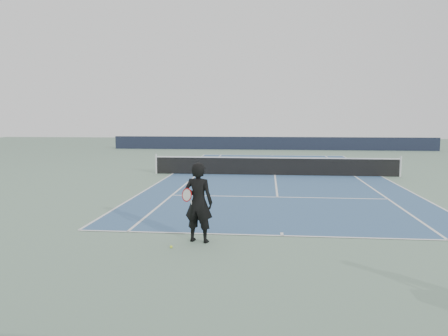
{
  "coord_description": "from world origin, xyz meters",
  "views": [
    {
      "loc": [
        -0.4,
        -23.0,
        3.08
      ],
      "look_at": [
        -2.07,
        -6.29,
        1.1
      ],
      "focal_mm": 35.0,
      "sensor_mm": 36.0,
      "label": 1
    }
  ],
  "objects": [
    {
      "name": "windscreen_far",
      "position": [
        0.0,
        17.88,
        0.6
      ],
      "size": [
        30.0,
        0.25,
        1.2
      ],
      "primitive_type": "cube",
      "color": "black",
      "rests_on": "ground"
    },
    {
      "name": "tennis_net",
      "position": [
        0.0,
        0.0,
        0.5
      ],
      "size": [
        12.9,
        0.1,
        1.07
      ],
      "color": "silver",
      "rests_on": "ground"
    },
    {
      "name": "tennis_ball",
      "position": [
        -2.64,
        -13.19,
        0.03
      ],
      "size": [
        0.07,
        0.07,
        0.07
      ],
      "primitive_type": "sphere",
      "color": "#D4E92F",
      "rests_on": "ground"
    },
    {
      "name": "tennis_player",
      "position": [
        -2.07,
        -12.59,
        0.99
      ],
      "size": [
        0.87,
        0.68,
        1.98
      ],
      "color": "black",
      "rests_on": "ground"
    },
    {
      "name": "court_surface",
      "position": [
        0.0,
        0.0,
        0.01
      ],
      "size": [
        10.97,
        23.77,
        0.01
      ],
      "primitive_type": "cube",
      "color": "#385B84",
      "rests_on": "ground"
    },
    {
      "name": "ground",
      "position": [
        0.0,
        0.0,
        0.0
      ],
      "size": [
        80.0,
        80.0,
        0.0
      ],
      "primitive_type": "plane",
      "color": "gray"
    }
  ]
}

